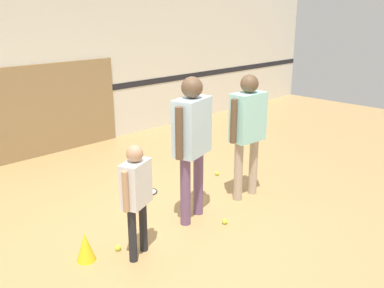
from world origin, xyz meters
The scene contains 13 objects.
ground_plane centered at (0.00, 0.00, 0.00)m, with size 16.00×16.00×0.00m, color tan.
wall_back centered at (0.00, 3.54, 1.60)m, with size 16.00×0.07×3.20m.
wall_panel centered at (0.09, 3.48, 0.80)m, with size 2.76×0.05×1.61m.
person_instructor centered at (0.12, -0.11, 1.10)m, with size 0.65×0.40×1.77m.
person_student_left centered at (-0.87, -0.31, 0.76)m, with size 0.44×0.31×1.23m.
person_student_right centered at (1.12, -0.16, 1.05)m, with size 0.65×0.28×1.70m.
racket_spare_on_floor centered at (0.22, 1.01, 0.01)m, with size 0.35×0.51×0.03m.
racket_second_spare centered at (0.25, 0.91, 0.01)m, with size 0.45×0.43×0.03m.
tennis_ball_near_instructor centered at (0.30, -0.50, 0.03)m, with size 0.07×0.07×0.07m, color #CCE038.
tennis_ball_by_spare_racket centered at (0.46, 1.13, 0.03)m, with size 0.07×0.07×0.07m, color #CCE038.
tennis_ball_stray_left centered at (-0.97, -0.08, 0.03)m, with size 0.07×0.07×0.07m, color #CCE038.
tennis_ball_stray_right centered at (1.43, 0.64, 0.03)m, with size 0.07×0.07×0.07m, color #CCE038.
training_cone centered at (-1.31, 0.00, 0.16)m, with size 0.20×0.20×0.31m.
Camera 1 is at (-3.27, -3.53, 2.50)m, focal length 40.00 mm.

